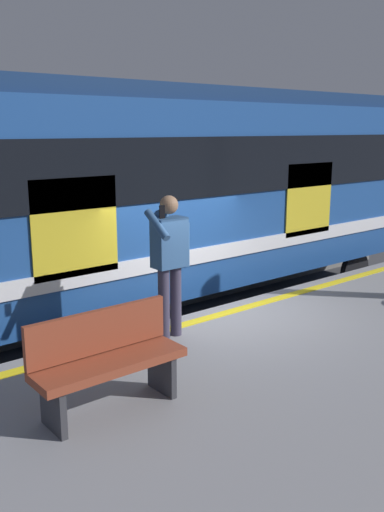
% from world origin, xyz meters
% --- Properties ---
extents(ground_plane, '(24.43, 24.43, 0.00)m').
position_xyz_m(ground_plane, '(0.00, 0.00, 0.00)').
color(ground_plane, '#3D3D3F').
extents(platform, '(12.84, 5.01, 1.05)m').
position_xyz_m(platform, '(0.00, 2.50, 0.52)').
color(platform, gray).
rests_on(platform, ground).
extents(safety_line, '(12.58, 0.16, 0.01)m').
position_xyz_m(safety_line, '(0.00, 0.30, 1.05)').
color(safety_line, yellow).
rests_on(safety_line, platform).
extents(track_rail_near, '(16.69, 0.08, 0.16)m').
position_xyz_m(track_rail_near, '(0.00, -1.42, 0.08)').
color(track_rail_near, slate).
rests_on(track_rail_near, ground).
extents(track_rail_far, '(16.69, 0.08, 0.16)m').
position_xyz_m(track_rail_far, '(0.00, -2.86, 0.08)').
color(track_rail_far, slate).
rests_on(track_rail_far, ground).
extents(train_carriage, '(13.28, 2.82, 4.02)m').
position_xyz_m(train_carriage, '(-0.72, -2.14, 2.55)').
color(train_carriage, '#1E478C').
rests_on(train_carriage, ground).
extents(passenger, '(0.57, 0.55, 1.73)m').
position_xyz_m(passenger, '(1.03, 0.50, 2.08)').
color(passenger, '#383347').
rests_on(passenger, platform).
extents(handbag, '(0.38, 0.35, 0.39)m').
position_xyz_m(handbag, '(1.42, 0.46, 1.23)').
color(handbag, black).
rests_on(handbag, platform).
extents(bench, '(1.40, 0.44, 0.90)m').
position_xyz_m(bench, '(2.53, 1.57, 1.53)').
color(bench, brown).
rests_on(bench, platform).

